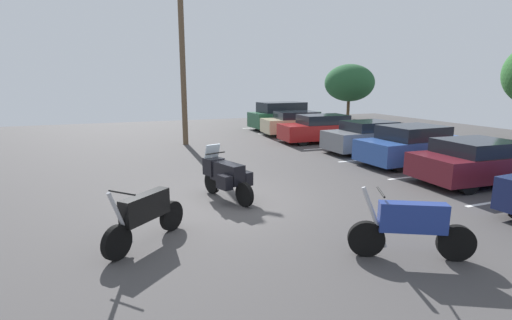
% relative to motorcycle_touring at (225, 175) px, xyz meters
% --- Properties ---
extents(ground, '(44.00, 44.00, 0.10)m').
position_rel_motorcycle_touring_xyz_m(ground, '(0.28, 0.01, -0.72)').
color(ground, '#423F3F').
extents(motorcycle_touring, '(2.05, 1.10, 1.43)m').
position_rel_motorcycle_touring_xyz_m(motorcycle_touring, '(0.00, 0.00, 0.00)').
color(motorcycle_touring, black).
rests_on(motorcycle_touring, ground).
extents(motorcycle_second, '(1.14, 2.01, 1.31)m').
position_rel_motorcycle_touring_xyz_m(motorcycle_second, '(4.59, 2.07, -0.06)').
color(motorcycle_second, black).
rests_on(motorcycle_second, ground).
extents(motorcycle_third, '(1.56, 1.67, 1.28)m').
position_rel_motorcycle_touring_xyz_m(motorcycle_third, '(2.25, -2.28, -0.07)').
color(motorcycle_third, black).
rests_on(motorcycle_third, ground).
extents(parking_stripes, '(26.36, 4.73, 0.01)m').
position_rel_motorcycle_touring_xyz_m(parking_stripes, '(-1.50, 7.90, -0.66)').
color(parking_stripes, silver).
rests_on(parking_stripes, ground).
extents(car_green, '(2.19, 4.67, 1.80)m').
position_rel_motorcycle_touring_xyz_m(car_green, '(-13.32, 7.97, 0.22)').
color(car_green, '#235638').
rests_on(car_green, ground).
extents(car_champagne, '(2.18, 4.72, 1.41)m').
position_rel_motorcycle_touring_xyz_m(car_champagne, '(-10.37, 7.70, 0.04)').
color(car_champagne, '#C1B289').
rests_on(car_champagne, ground).
extents(car_red, '(2.03, 4.77, 1.44)m').
position_rel_motorcycle_touring_xyz_m(car_red, '(-7.57, 7.63, 0.04)').
color(car_red, maroon).
rests_on(car_red, ground).
extents(car_grey, '(1.91, 4.58, 1.40)m').
position_rel_motorcycle_touring_xyz_m(car_grey, '(-4.31, 8.18, 0.02)').
color(car_grey, slate).
rests_on(car_grey, ground).
extents(car_blue, '(2.10, 4.60, 1.49)m').
position_rel_motorcycle_touring_xyz_m(car_blue, '(-1.62, 8.05, 0.06)').
color(car_blue, '#2D519E').
rests_on(car_blue, ground).
extents(car_maroon, '(2.17, 4.70, 1.38)m').
position_rel_motorcycle_touring_xyz_m(car_maroon, '(1.30, 8.04, 0.01)').
color(car_maroon, maroon).
rests_on(car_maroon, ground).
extents(utility_pole, '(1.41, 1.30, 8.05)m').
position_rel_motorcycle_touring_xyz_m(utility_pole, '(-9.45, 0.70, 3.51)').
color(utility_pole, brown).
rests_on(utility_pole, ground).
extents(tree_rear, '(4.19, 4.19, 4.59)m').
position_rel_motorcycle_touring_xyz_m(tree_rear, '(-18.24, 16.45, 2.35)').
color(tree_rear, '#4C3823').
rests_on(tree_rear, ground).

